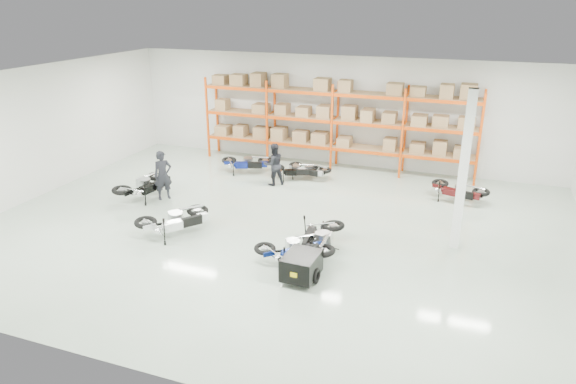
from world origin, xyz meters
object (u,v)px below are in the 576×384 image
at_px(moto_black_far_left, 145,181).
at_px(moto_back_d, 458,187).
at_px(moto_blue_centre, 293,244).
at_px(person_back, 274,164).
at_px(person_left, 163,175).
at_px(trailer, 301,266).
at_px(moto_back_b, 308,167).
at_px(moto_silver_left, 175,216).
at_px(moto_back_c, 295,167).
at_px(moto_touring_right, 320,233).
at_px(moto_back_a, 247,160).

height_order(moto_black_far_left, moto_back_d, moto_black_far_left).
height_order(moto_blue_centre, person_back, person_back).
bearing_deg(moto_black_far_left, person_left, -157.05).
bearing_deg(trailer, moto_black_far_left, 156.12).
bearing_deg(moto_back_b, person_left, 142.90).
xyz_separation_m(moto_silver_left, moto_back_b, (2.13, 6.18, -0.12)).
relative_size(moto_back_c, moto_back_d, 0.91).
xyz_separation_m(moto_blue_centre, moto_black_far_left, (-6.46, 2.63, 0.09)).
distance_m(moto_black_far_left, person_back, 4.71).
bearing_deg(person_left, trailer, -79.62).
xyz_separation_m(moto_touring_right, moto_back_a, (-4.81, 5.69, -0.05)).
height_order(moto_back_b, person_back, person_back).
height_order(moto_back_b, moto_back_d, moto_back_d).
distance_m(moto_black_far_left, person_left, 0.73).
relative_size(moto_blue_centre, moto_back_d, 0.99).
height_order(trailer, moto_back_c, moto_back_c).
relative_size(moto_black_far_left, moto_back_a, 1.13).
relative_size(moto_back_a, moto_back_d, 1.02).
bearing_deg(moto_back_a, moto_back_b, -106.18).
bearing_deg(moto_blue_centre, moto_silver_left, 39.01).
xyz_separation_m(moto_silver_left, moto_back_a, (-0.41, 6.03, -0.06)).
relative_size(moto_back_b, person_left, 0.90).
xyz_separation_m(moto_blue_centre, trailer, (0.54, -0.87, -0.11)).
bearing_deg(moto_back_d, moto_black_far_left, 125.80).
height_order(moto_back_a, person_left, person_left).
bearing_deg(moto_back_c, moto_back_b, -82.20).
distance_m(trailer, person_back, 7.12).
xyz_separation_m(moto_back_d, person_back, (-6.62, -0.63, 0.27)).
xyz_separation_m(moto_silver_left, trailer, (4.39, -1.26, -0.18)).
relative_size(moto_back_b, moto_back_c, 0.99).
bearing_deg(person_back, person_left, -0.70).
relative_size(moto_silver_left, moto_touring_right, 1.02).
bearing_deg(moto_touring_right, trailer, -95.82).
xyz_separation_m(moto_silver_left, moto_touring_right, (4.39, 0.34, -0.01)).
bearing_deg(moto_back_a, moto_touring_right, -159.27).
bearing_deg(person_back, trailer, 75.52).
distance_m(moto_blue_centre, moto_back_d, 7.23).
relative_size(trailer, person_left, 0.99).
bearing_deg(moto_blue_centre, moto_touring_right, -82.10).
distance_m(moto_silver_left, moto_back_b, 6.53).
distance_m(moto_touring_right, trailer, 1.61).
xyz_separation_m(moto_silver_left, person_left, (-1.94, 2.39, 0.27)).
relative_size(moto_black_far_left, moto_back_c, 1.27).
bearing_deg(moto_touring_right, person_left, 156.19).
bearing_deg(person_left, moto_blue_centre, -75.27).
bearing_deg(moto_back_d, moto_back_b, 102.52).
relative_size(moto_blue_centre, moto_black_far_left, 0.86).
bearing_deg(moto_silver_left, moto_touring_right, -138.82).
bearing_deg(moto_black_far_left, person_back, -132.98).
xyz_separation_m(moto_black_far_left, moto_back_a, (2.20, 3.79, -0.07)).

